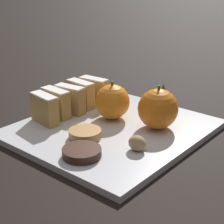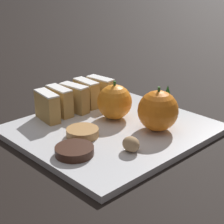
{
  "view_description": "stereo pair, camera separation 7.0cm",
  "coord_description": "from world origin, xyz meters",
  "px_view_note": "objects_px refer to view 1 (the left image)",
  "views": [
    {
      "loc": [
        0.42,
        -0.5,
        0.3
      ],
      "look_at": [
        0.0,
        0.0,
        0.04
      ],
      "focal_mm": 60.0,
      "sensor_mm": 36.0,
      "label": 1
    },
    {
      "loc": [
        0.47,
        -0.45,
        0.3
      ],
      "look_at": [
        0.0,
        0.0,
        0.04
      ],
      "focal_mm": 60.0,
      "sensor_mm": 36.0,
      "label": 2
    }
  ],
  "objects_px": {
    "orange_near": "(158,109)",
    "chocolate_cookie": "(82,152)",
    "orange_far": "(112,102)",
    "walnut": "(137,143)"
  },
  "relations": [
    {
      "from": "orange_near",
      "to": "chocolate_cookie",
      "type": "xyz_separation_m",
      "value": [
        -0.03,
        -0.17,
        -0.03
      ]
    },
    {
      "from": "orange_near",
      "to": "chocolate_cookie",
      "type": "height_order",
      "value": "orange_near"
    },
    {
      "from": "orange_near",
      "to": "orange_far",
      "type": "bearing_deg",
      "value": -168.95
    },
    {
      "from": "orange_near",
      "to": "walnut",
      "type": "bearing_deg",
      "value": -75.5
    },
    {
      "from": "orange_near",
      "to": "orange_far",
      "type": "distance_m",
      "value": 0.1
    },
    {
      "from": "orange_far",
      "to": "orange_near",
      "type": "bearing_deg",
      "value": 11.05
    },
    {
      "from": "orange_far",
      "to": "walnut",
      "type": "distance_m",
      "value": 0.15
    },
    {
      "from": "orange_near",
      "to": "orange_far",
      "type": "height_order",
      "value": "orange_near"
    },
    {
      "from": "orange_far",
      "to": "chocolate_cookie",
      "type": "relative_size",
      "value": 1.21
    },
    {
      "from": "chocolate_cookie",
      "to": "orange_near",
      "type": "bearing_deg",
      "value": 80.12
    }
  ]
}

